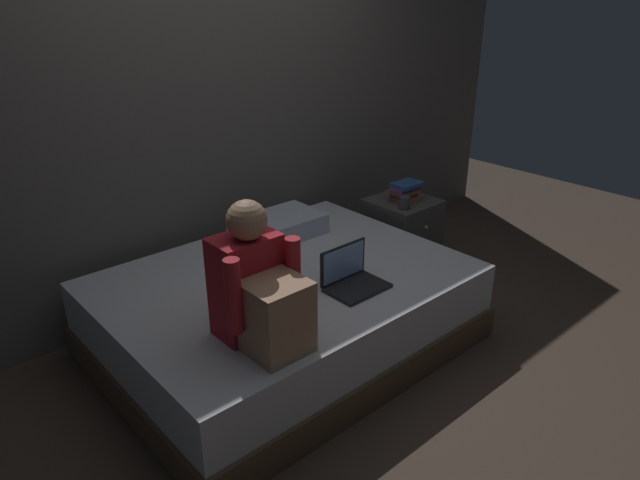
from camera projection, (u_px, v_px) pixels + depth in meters
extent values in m
plane|color=#47382D|center=(346.00, 354.00, 3.32)|extent=(8.00, 8.00, 0.00)
cube|color=#605B56|center=(216.00, 90.00, 3.59)|extent=(5.60, 0.10, 2.70)
cube|color=brown|center=(286.00, 331.00, 3.37)|extent=(2.00, 1.50, 0.19)
cube|color=silver|center=(285.00, 296.00, 3.27)|extent=(1.96, 1.46, 0.28)
cube|color=#474442|center=(401.00, 234.00, 4.26)|extent=(0.44, 0.44, 0.53)
sphere|color=gray|center=(426.00, 228.00, 4.06)|extent=(0.04, 0.04, 0.04)
cube|color=#B21E28|center=(247.00, 285.00, 2.60)|extent=(0.30, 0.20, 0.48)
sphere|color=#A87C5E|center=(247.00, 220.00, 2.45)|extent=(0.18, 0.18, 0.18)
cube|color=#A87C5E|center=(277.00, 317.00, 2.48)|extent=(0.26, 0.24, 0.34)
cylinder|color=#B21E28|center=(234.00, 296.00, 2.38)|extent=(0.07, 0.07, 0.34)
cylinder|color=#B21E28|center=(293.00, 273.00, 2.58)|extent=(0.07, 0.07, 0.34)
cube|color=black|center=(357.00, 288.00, 3.05)|extent=(0.32, 0.22, 0.02)
cube|color=black|center=(343.00, 262.00, 3.08)|extent=(0.32, 0.01, 0.20)
cube|color=#8CB2EA|center=(344.00, 263.00, 3.08)|extent=(0.29, 0.00, 0.18)
cube|color=silver|center=(278.00, 226.00, 3.68)|extent=(0.56, 0.36, 0.13)
cube|color=brown|center=(407.00, 199.00, 4.13)|extent=(0.17, 0.13, 0.03)
cube|color=#9E2D28|center=(404.00, 194.00, 4.13)|extent=(0.17, 0.12, 0.03)
cube|color=brown|center=(404.00, 191.00, 4.12)|extent=(0.20, 0.16, 0.02)
cube|color=#703D84|center=(405.00, 187.00, 4.10)|extent=(0.22, 0.12, 0.03)
cube|color=#284C84|center=(407.00, 184.00, 4.08)|extent=(0.21, 0.15, 0.02)
cylinder|color=#3D3D42|center=(405.00, 203.00, 3.97)|extent=(0.08, 0.08, 0.09)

